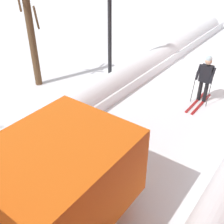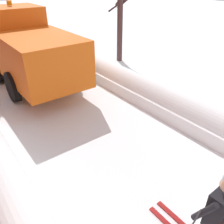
{
  "view_description": "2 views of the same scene",
  "coord_description": "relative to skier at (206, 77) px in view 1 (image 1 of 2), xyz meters",
  "views": [
    {
      "loc": [
        -3.11,
        11.81,
        5.36
      ],
      "look_at": [
        0.49,
        6.95,
        1.49
      ],
      "focal_mm": 44.45,
      "sensor_mm": 36.0,
      "label": 1
    },
    {
      "loc": [
        -2.93,
        1.6,
        4.0
      ],
      "look_at": [
        0.17,
        5.69,
        0.98
      ],
      "focal_mm": 37.52,
      "sensor_mm": 36.0,
      "label": 2
    }
  ],
  "objects": [
    {
      "name": "skier",
      "position": [
        0.0,
        0.0,
        0.0
      ],
      "size": [
        0.62,
        1.8,
        1.81
      ],
      "color": "black",
      "rests_on": "ground"
    },
    {
      "name": "bare_tree_near",
      "position": [
        6.09,
        2.76,
        1.18
      ],
      "size": [
        0.99,
        1.0,
        4.58
      ],
      "color": "#503823",
      "rests_on": "ground"
    },
    {
      "name": "street_lamp",
      "position": [
        4.05,
        0.43,
        2.21
      ],
      "size": [
        0.4,
        0.4,
        5.05
      ],
      "color": "black",
      "rests_on": "ground"
    }
  ]
}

